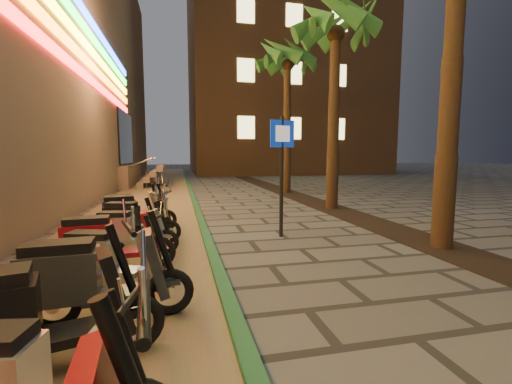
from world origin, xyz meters
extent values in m
plane|color=#474442|center=(0.00, 0.00, 0.00)|extent=(120.00, 120.00, 0.00)
cube|color=#8C7251|center=(-2.60, 10.00, 0.01)|extent=(3.40, 60.00, 0.01)
cube|color=#225C33|center=(-0.90, 10.00, 0.05)|extent=(0.18, 60.00, 0.10)
cube|color=black|center=(3.60, 5.00, 0.01)|extent=(1.20, 40.00, 0.02)
cube|color=black|center=(-4.45, 18.00, 2.80)|extent=(0.08, 5.00, 3.00)
cube|color=gray|center=(-6.50, 18.00, 0.60)|extent=(5.00, 6.00, 1.20)
cube|color=#FF1414|center=(-4.45, 6.00, 4.50)|extent=(0.06, 26.00, 0.28)
cube|color=orange|center=(-4.45, 6.00, 5.05)|extent=(0.06, 26.00, 0.28)
cube|color=gray|center=(-3.50, 18.00, 0.15)|extent=(0.35, 5.00, 0.30)
cube|color=gray|center=(-3.15, 18.00, 0.45)|extent=(0.35, 5.00, 0.30)
cube|color=gray|center=(-2.80, 18.00, 0.75)|extent=(0.35, 5.00, 0.30)
cube|color=gray|center=(-2.45, 18.00, 1.05)|extent=(0.35, 5.00, 0.30)
cylinder|color=silver|center=(-3.90, 16.00, 1.25)|extent=(2.09, 0.06, 0.81)
cylinder|color=silver|center=(-3.90, 20.00, 1.25)|extent=(2.09, 0.06, 0.81)
cube|color=brown|center=(9.00, 32.00, 12.50)|extent=(18.00, 16.00, 25.00)
cube|color=#FEE98B|center=(4.00, 23.97, 4.00)|extent=(1.40, 0.06, 1.80)
cube|color=#FEE98B|center=(8.00, 23.97, 4.00)|extent=(1.40, 0.06, 1.80)
cube|color=#FEE98B|center=(12.00, 23.97, 4.00)|extent=(1.40, 0.06, 1.80)
cube|color=#FEE98B|center=(4.00, 23.97, 8.50)|extent=(1.40, 0.06, 1.80)
cube|color=#FEE98B|center=(8.00, 23.97, 8.50)|extent=(1.40, 0.06, 1.80)
cube|color=#FEE98B|center=(12.00, 23.97, 8.50)|extent=(1.40, 0.06, 1.80)
cube|color=#FEE98B|center=(4.00, 23.97, 13.00)|extent=(1.40, 0.06, 1.80)
cube|color=#FEE98B|center=(8.00, 23.97, 13.00)|extent=(1.40, 0.06, 1.80)
cube|color=#FEE98B|center=(12.00, 23.97, 13.00)|extent=(1.40, 0.06, 1.80)
cylinder|color=#472D19|center=(3.60, 2.00, 2.73)|extent=(0.40, 0.40, 5.45)
cylinder|color=#472D19|center=(3.60, 7.00, 2.85)|extent=(0.40, 0.40, 5.70)
sphere|color=#472D19|center=(3.60, 7.00, 5.70)|extent=(0.56, 0.56, 0.56)
cone|color=#2B581B|center=(4.49, 7.00, 6.15)|extent=(0.60, 1.93, 1.52)
cone|color=#2B581B|center=(4.28, 7.57, 6.15)|extent=(1.70, 1.86, 1.52)
cone|color=#2B581B|center=(3.75, 7.87, 6.15)|extent=(2.00, 0.93, 1.52)
cone|color=#2B581B|center=(3.16, 7.77, 6.15)|extent=(1.97, 1.48, 1.52)
cone|color=#2B581B|center=(2.77, 7.30, 6.15)|extent=(1.22, 2.02, 1.52)
cone|color=#2B581B|center=(2.77, 6.70, 6.15)|extent=(1.22, 2.02, 1.52)
cone|color=#2B581B|center=(3.16, 6.23, 6.15)|extent=(1.97, 1.48, 1.52)
cone|color=#2B581B|center=(3.75, 6.13, 6.15)|extent=(2.00, 0.93, 1.52)
cone|color=#2B581B|center=(4.28, 6.43, 6.15)|extent=(1.70, 1.86, 1.52)
cylinder|color=#472D19|center=(3.60, 12.00, 2.98)|extent=(0.40, 0.40, 5.95)
sphere|color=#472D19|center=(3.60, 12.00, 5.95)|extent=(0.56, 0.56, 0.56)
cone|color=#2B581B|center=(4.49, 12.00, 6.40)|extent=(0.60, 1.93, 1.52)
cone|color=#2B581B|center=(4.28, 12.57, 6.40)|extent=(1.70, 1.86, 1.52)
cone|color=#2B581B|center=(3.75, 12.87, 6.40)|extent=(2.00, 0.93, 1.52)
cone|color=#2B581B|center=(3.16, 12.77, 6.40)|extent=(1.97, 1.48, 1.52)
cone|color=#2B581B|center=(2.77, 12.30, 6.40)|extent=(1.22, 2.02, 1.52)
cone|color=#2B581B|center=(2.77, 11.70, 6.40)|extent=(1.22, 2.02, 1.52)
cone|color=#2B581B|center=(3.16, 11.23, 6.40)|extent=(1.97, 1.48, 1.52)
cone|color=#2B581B|center=(3.75, 11.13, 6.40)|extent=(2.00, 0.93, 1.52)
cone|color=#2B581B|center=(4.28, 11.43, 6.40)|extent=(1.70, 1.86, 1.52)
cylinder|color=black|center=(0.76, 3.57, 1.33)|extent=(0.09, 0.09, 2.66)
cube|color=#0E33B6|center=(0.76, 3.55, 2.29)|extent=(0.58, 0.17, 0.58)
cube|color=white|center=(0.77, 3.53, 2.29)|extent=(0.34, 0.10, 0.34)
cylinder|color=black|center=(-1.61, -2.26, 1.25)|extent=(0.10, 0.65, 0.05)
cube|color=silver|center=(-1.85, -1.54, 0.54)|extent=(0.30, 0.39, 0.63)
cylinder|color=black|center=(-1.79, -1.55, 0.71)|extent=(0.25, 0.10, 0.66)
cylinder|color=black|center=(-1.75, -1.56, 1.00)|extent=(0.13, 0.52, 0.04)
torus|color=black|center=(-1.89, -0.45, 0.28)|extent=(0.56, 0.25, 0.55)
cylinder|color=silver|center=(-1.89, -0.45, 0.28)|extent=(0.17, 0.14, 0.15)
cube|color=black|center=(-2.47, -0.62, 0.32)|extent=(0.66, 0.51, 0.08)
cube|color=black|center=(-2.03, -0.49, 0.64)|extent=(0.39, 0.49, 0.75)
cylinder|color=black|center=(-1.96, -0.47, 0.85)|extent=(0.30, 0.15, 0.79)
cylinder|color=black|center=(-1.91, -0.46, 1.19)|extent=(0.21, 0.61, 0.05)
cube|color=black|center=(-1.89, -0.45, 0.40)|extent=(0.27, 0.21, 0.06)
torus|color=black|center=(-2.77, 0.15, 0.27)|extent=(0.56, 0.15, 0.55)
cylinder|color=silver|center=(-2.77, 0.15, 0.27)|extent=(0.16, 0.12, 0.15)
torus|color=black|center=(-1.59, 0.24, 0.27)|extent=(0.56, 0.15, 0.55)
cylinder|color=silver|center=(-1.59, 0.24, 0.27)|extent=(0.16, 0.12, 0.15)
cube|color=#2A2D2F|center=(-2.19, 0.19, 0.32)|extent=(0.61, 0.40, 0.08)
cube|color=#2A2D2F|center=(-2.68, 0.15, 0.58)|extent=(0.77, 0.46, 0.53)
cube|color=black|center=(-2.68, 0.15, 0.89)|extent=(0.68, 0.39, 0.13)
cube|color=#2A2D2F|center=(-1.74, 0.23, 0.63)|extent=(0.31, 0.44, 0.74)
cylinder|color=black|center=(-1.66, 0.24, 0.84)|extent=(0.29, 0.10, 0.78)
cylinder|color=black|center=(-1.61, 0.24, 1.18)|extent=(0.10, 0.61, 0.05)
cube|color=#2A2D2F|center=(-1.59, 0.24, 0.40)|extent=(0.24, 0.17, 0.06)
torus|color=black|center=(-2.71, 1.25, 0.23)|extent=(0.47, 0.22, 0.47)
cylinder|color=silver|center=(-2.71, 1.25, 0.23)|extent=(0.15, 0.12, 0.13)
torus|color=black|center=(-1.75, 0.96, 0.23)|extent=(0.47, 0.22, 0.47)
cylinder|color=silver|center=(-1.75, 0.96, 0.23)|extent=(0.15, 0.12, 0.13)
cube|color=#B0B0B8|center=(-2.24, 1.11, 0.27)|extent=(0.56, 0.44, 0.07)
cube|color=#B0B0B8|center=(-2.64, 1.23, 0.49)|extent=(0.70, 0.51, 0.45)
cube|color=black|center=(-2.64, 1.23, 0.76)|extent=(0.62, 0.44, 0.11)
cube|color=#B0B0B8|center=(-1.87, 0.99, 0.54)|extent=(0.33, 0.41, 0.63)
cylinder|color=black|center=(-1.81, 0.97, 0.72)|extent=(0.25, 0.13, 0.67)
cylinder|color=black|center=(-1.77, 0.96, 1.01)|extent=(0.19, 0.51, 0.04)
cube|color=#B0B0B8|center=(-1.75, 0.96, 0.34)|extent=(0.23, 0.18, 0.05)
torus|color=black|center=(-2.91, 1.85, 0.26)|extent=(0.53, 0.15, 0.52)
cylinder|color=silver|center=(-2.91, 1.85, 0.26)|extent=(0.15, 0.11, 0.14)
torus|color=black|center=(-1.79, 1.96, 0.26)|extent=(0.53, 0.15, 0.52)
cylinder|color=silver|center=(-1.79, 1.96, 0.26)|extent=(0.15, 0.11, 0.14)
cube|color=maroon|center=(-2.36, 1.90, 0.30)|extent=(0.58, 0.39, 0.08)
cube|color=maroon|center=(-2.83, 1.86, 0.55)|extent=(0.73, 0.45, 0.50)
cube|color=black|center=(-2.83, 1.86, 0.84)|extent=(0.65, 0.38, 0.12)
cube|color=maroon|center=(-1.93, 1.95, 0.60)|extent=(0.30, 0.42, 0.70)
cylinder|color=black|center=(-1.86, 1.95, 0.80)|extent=(0.28, 0.10, 0.74)
cylinder|color=black|center=(-1.81, 1.96, 1.12)|extent=(0.10, 0.58, 0.04)
cube|color=maroon|center=(-1.79, 1.96, 0.38)|extent=(0.23, 0.16, 0.06)
torus|color=black|center=(-2.69, 2.95, 0.23)|extent=(0.47, 0.16, 0.46)
cylinder|color=silver|center=(-2.69, 2.95, 0.23)|extent=(0.14, 0.11, 0.12)
torus|color=black|center=(-1.71, 2.79, 0.23)|extent=(0.47, 0.16, 0.46)
cylinder|color=silver|center=(-1.71, 2.79, 0.23)|extent=(0.14, 0.11, 0.12)
cube|color=silver|center=(-2.21, 2.87, 0.27)|extent=(0.53, 0.38, 0.07)
cube|color=silver|center=(-2.62, 2.94, 0.49)|extent=(0.67, 0.44, 0.44)
cube|color=black|center=(-2.62, 2.94, 0.75)|extent=(0.59, 0.37, 0.11)
cube|color=silver|center=(-1.83, 2.81, 0.53)|extent=(0.29, 0.39, 0.62)
cylinder|color=black|center=(-1.77, 2.80, 0.71)|extent=(0.25, 0.10, 0.66)
cylinder|color=black|center=(-1.73, 2.79, 0.99)|extent=(0.12, 0.51, 0.04)
cube|color=silver|center=(-1.71, 2.79, 0.34)|extent=(0.21, 0.15, 0.05)
torus|color=black|center=(-2.70, 3.83, 0.25)|extent=(0.50, 0.20, 0.49)
cylinder|color=silver|center=(-2.70, 3.83, 0.25)|extent=(0.15, 0.12, 0.13)
torus|color=black|center=(-1.67, 3.59, 0.25)|extent=(0.50, 0.20, 0.49)
cylinder|color=silver|center=(-1.67, 3.59, 0.25)|extent=(0.15, 0.12, 0.13)
cube|color=black|center=(-2.20, 3.71, 0.28)|extent=(0.58, 0.43, 0.08)
cube|color=black|center=(-2.63, 3.81, 0.52)|extent=(0.73, 0.50, 0.47)
cube|color=black|center=(-2.63, 3.81, 0.79)|extent=(0.64, 0.43, 0.11)
cube|color=black|center=(-1.80, 3.62, 0.57)|extent=(0.33, 0.43, 0.67)
cylinder|color=black|center=(-1.74, 3.60, 0.76)|extent=(0.27, 0.12, 0.70)
cylinder|color=black|center=(-1.69, 3.59, 1.06)|extent=(0.17, 0.54, 0.04)
cube|color=black|center=(-1.67, 3.59, 0.36)|extent=(0.23, 0.18, 0.06)
torus|color=black|center=(-2.87, 4.48, 0.26)|extent=(0.53, 0.22, 0.52)
cylinder|color=silver|center=(-2.87, 4.48, 0.26)|extent=(0.16, 0.13, 0.14)
torus|color=black|center=(-1.78, 4.75, 0.26)|extent=(0.53, 0.22, 0.52)
cylinder|color=silver|center=(-1.78, 4.75, 0.26)|extent=(0.16, 0.13, 0.14)
cube|color=#282A2D|center=(-2.33, 4.61, 0.30)|extent=(0.62, 0.46, 0.08)
cube|color=#282A2D|center=(-2.79, 4.50, 0.55)|extent=(0.77, 0.53, 0.50)
cube|color=black|center=(-2.79, 4.50, 0.84)|extent=(0.68, 0.46, 0.12)
cube|color=#282A2D|center=(-1.91, 4.71, 0.60)|extent=(0.35, 0.45, 0.71)
cylinder|color=black|center=(-1.85, 4.73, 0.80)|extent=(0.28, 0.13, 0.74)
cylinder|color=black|center=(-1.80, 4.74, 1.12)|extent=(0.18, 0.58, 0.04)
cube|color=#282A2D|center=(-1.78, 4.75, 0.38)|extent=(0.25, 0.19, 0.06)
torus|color=black|center=(-3.01, 5.30, 0.24)|extent=(0.50, 0.19, 0.49)
cylinder|color=silver|center=(-3.01, 5.30, 0.24)|extent=(0.15, 0.12, 0.13)
torus|color=black|center=(-1.98, 5.52, 0.24)|extent=(0.50, 0.19, 0.49)
cylinder|color=silver|center=(-1.98, 5.52, 0.24)|extent=(0.15, 0.12, 0.13)
cube|color=#9D9DA4|center=(-2.50, 5.41, 0.28)|extent=(0.57, 0.42, 0.07)
cube|color=#9D9DA4|center=(-2.93, 5.32, 0.51)|extent=(0.71, 0.48, 0.47)
cube|color=black|center=(-2.93, 5.32, 0.79)|extent=(0.63, 0.41, 0.11)
cube|color=#9D9DA4|center=(-2.11, 5.49, 0.56)|extent=(0.32, 0.42, 0.66)
cylinder|color=black|center=(-2.05, 5.51, 0.75)|extent=(0.26, 0.12, 0.69)
cylinder|color=black|center=(-2.00, 5.52, 1.05)|extent=(0.15, 0.54, 0.04)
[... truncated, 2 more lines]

